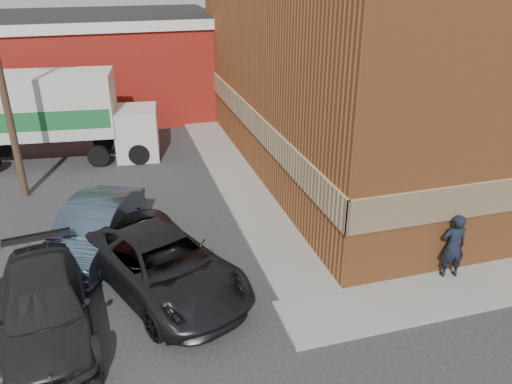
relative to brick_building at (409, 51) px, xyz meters
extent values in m
plane|color=#28282B|center=(-8.50, -9.00, -4.68)|extent=(90.00, 90.00, 0.00)
cube|color=#9E5528|center=(0.00, 0.00, -0.18)|extent=(14.00, 18.00, 9.00)
cube|color=#CEB27F|center=(-7.04, 0.00, -2.38)|extent=(0.08, 18.16, 1.00)
cube|color=gray|center=(-7.90, 0.00, -4.62)|extent=(1.80, 18.00, 0.12)
cube|color=maroon|center=(-14.50, 11.00, -2.18)|extent=(16.00, 8.00, 5.00)
cube|color=silver|center=(-14.50, 11.00, 0.57)|extent=(16.30, 8.30, 0.50)
cube|color=black|center=(-14.50, 11.00, 0.87)|extent=(16.00, 8.00, 0.10)
cylinder|color=#483324|center=(-16.00, 0.00, -0.18)|extent=(0.26, 0.26, 9.00)
imported|color=black|center=(-3.85, -9.25, -3.61)|extent=(0.76, 0.56, 1.91)
imported|color=#2D3C4C|center=(-13.38, -4.90, -3.89)|extent=(3.44, 5.11, 1.59)
imported|color=black|center=(-11.59, -7.47, -3.88)|extent=(4.71, 6.33, 1.60)
imported|color=black|center=(-14.50, -8.50, -3.93)|extent=(2.72, 5.38, 1.50)
cube|color=silver|center=(-15.35, 3.63, -2.09)|extent=(6.33, 3.12, 2.64)
cube|color=#1A622D|center=(-15.49, 2.40, -2.50)|extent=(5.85, 0.70, 0.81)
cube|color=silver|center=(-11.42, 3.17, -3.57)|extent=(2.07, 2.43, 2.23)
cylinder|color=black|center=(-17.45, 4.89, -4.23)|extent=(0.94, 0.41, 0.91)
cylinder|color=black|center=(-13.25, 2.36, -4.23)|extent=(0.94, 0.41, 0.91)
cylinder|color=black|center=(-13.01, 4.38, -4.23)|extent=(0.94, 0.41, 0.91)
cylinder|color=black|center=(-11.53, 2.16, -4.23)|extent=(0.94, 0.41, 0.91)
cylinder|color=black|center=(-11.30, 4.18, -4.23)|extent=(0.94, 0.41, 0.91)
camera|label=1|loc=(-12.37, -19.03, 3.54)|focal=35.00mm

